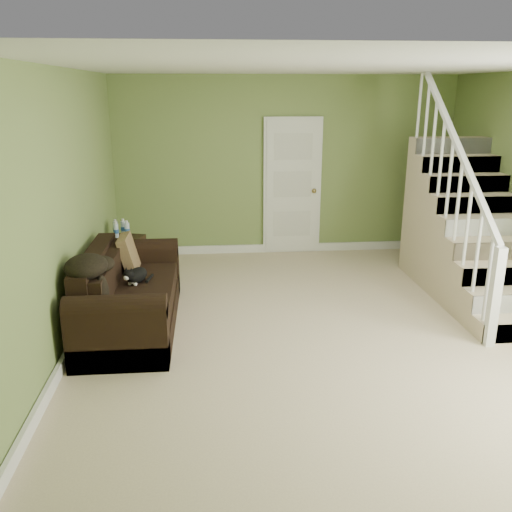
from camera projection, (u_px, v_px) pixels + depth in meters
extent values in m
cube|color=tan|center=(319.00, 325.00, 5.76)|extent=(5.00, 5.50, 0.01)
cube|color=white|center=(329.00, 66.00, 4.99)|extent=(5.00, 5.50, 0.01)
cube|color=olive|center=(286.00, 167.00, 7.99)|extent=(5.00, 0.04, 2.60)
cube|color=olive|center=(435.00, 314.00, 2.76)|extent=(5.00, 0.04, 2.60)
cube|color=olive|center=(66.00, 209.00, 5.17)|extent=(0.04, 5.50, 2.60)
cube|color=white|center=(284.00, 248.00, 8.33)|extent=(5.00, 0.04, 0.12)
cube|color=white|center=(82.00, 328.00, 5.54)|extent=(0.04, 5.50, 0.12)
cube|color=white|center=(292.00, 186.00, 8.05)|extent=(0.86, 0.05, 2.02)
cube|color=white|center=(292.00, 187.00, 8.04)|extent=(0.78, 0.04, 1.96)
sphere|color=olive|center=(314.00, 191.00, 8.04)|extent=(0.07, 0.07, 0.07)
cylinder|color=white|center=(488.00, 277.00, 5.25)|extent=(0.04, 0.04, 0.90)
cube|color=tan|center=(511.00, 308.00, 5.68)|extent=(1.00, 0.27, 0.40)
cylinder|color=white|center=(478.00, 250.00, 5.45)|extent=(0.04, 0.04, 0.90)
cube|color=tan|center=(499.00, 290.00, 5.91)|extent=(1.00, 0.27, 0.60)
cylinder|color=white|center=(468.00, 224.00, 5.65)|extent=(0.04, 0.04, 0.90)
cube|color=tan|center=(488.00, 273.00, 6.14)|extent=(1.00, 0.27, 0.80)
cylinder|color=white|center=(458.00, 200.00, 5.85)|extent=(0.04, 0.04, 0.90)
cube|color=tan|center=(478.00, 258.00, 6.36)|extent=(1.00, 0.27, 1.00)
cylinder|color=white|center=(450.00, 178.00, 6.05)|extent=(0.04, 0.04, 0.90)
cube|color=tan|center=(468.00, 243.00, 6.59)|extent=(1.00, 0.27, 1.20)
cylinder|color=white|center=(441.00, 157.00, 6.24)|extent=(0.04, 0.04, 0.90)
cube|color=tan|center=(459.00, 230.00, 6.82)|extent=(1.00, 0.27, 1.40)
cylinder|color=white|center=(434.00, 137.00, 6.44)|extent=(0.04, 0.04, 0.90)
cube|color=tan|center=(451.00, 217.00, 7.05)|extent=(1.00, 0.27, 1.60)
cylinder|color=white|center=(427.00, 119.00, 6.64)|extent=(0.04, 0.04, 0.90)
cube|color=tan|center=(443.00, 205.00, 7.27)|extent=(1.00, 0.27, 1.80)
cylinder|color=white|center=(420.00, 101.00, 6.84)|extent=(0.04, 0.04, 0.90)
cube|color=white|center=(494.00, 297.00, 5.15)|extent=(0.09, 0.09, 1.00)
cube|color=white|center=(454.00, 137.00, 5.91)|extent=(0.06, 2.46, 1.84)
cube|color=black|center=(133.00, 315.00, 5.71)|extent=(0.89, 2.06, 0.23)
cube|color=black|center=(140.00, 295.00, 5.65)|extent=(0.67, 1.55, 0.21)
cube|color=black|center=(118.00, 338.00, 4.79)|extent=(0.89, 0.23, 0.58)
cube|color=black|center=(142.00, 272.00, 6.52)|extent=(0.89, 0.23, 0.58)
cylinder|color=black|center=(116.00, 308.00, 4.70)|extent=(0.89, 0.23, 0.23)
cylinder|color=black|center=(140.00, 249.00, 6.44)|extent=(0.89, 0.23, 0.23)
cube|color=black|center=(96.00, 280.00, 5.56)|extent=(0.19, 1.59, 0.59)
cube|color=black|center=(109.00, 273.00, 5.55)|extent=(0.13, 1.53, 0.33)
cube|color=black|center=(124.00, 257.00, 7.15)|extent=(0.56, 0.56, 0.54)
cylinder|color=white|center=(116.00, 231.00, 6.98)|extent=(0.06, 0.06, 0.20)
cylinder|color=#2A5BA4|center=(116.00, 231.00, 6.98)|extent=(0.07, 0.07, 0.05)
cylinder|color=white|center=(115.00, 223.00, 6.95)|extent=(0.03, 0.03, 0.03)
cylinder|color=white|center=(127.00, 230.00, 7.02)|extent=(0.06, 0.06, 0.20)
cylinder|color=#2A5BA4|center=(127.00, 230.00, 7.02)|extent=(0.07, 0.07, 0.05)
cylinder|color=white|center=(127.00, 222.00, 6.99)|extent=(0.03, 0.03, 0.03)
cylinder|color=white|center=(123.00, 228.00, 7.12)|extent=(0.06, 0.06, 0.20)
cylinder|color=#2A5BA4|center=(123.00, 228.00, 7.12)|extent=(0.07, 0.07, 0.05)
cylinder|color=white|center=(123.00, 220.00, 7.09)|extent=(0.03, 0.03, 0.03)
cylinder|color=white|center=(116.00, 229.00, 7.10)|extent=(0.06, 0.06, 0.20)
cylinder|color=#2A5BA4|center=(116.00, 229.00, 7.10)|extent=(0.07, 0.07, 0.05)
cylinder|color=white|center=(115.00, 220.00, 7.06)|extent=(0.03, 0.03, 0.03)
ellipsoid|color=black|center=(137.00, 275.00, 5.71)|extent=(0.28, 0.34, 0.16)
ellipsoid|color=white|center=(136.00, 280.00, 5.65)|extent=(0.14, 0.15, 0.08)
sphere|color=black|center=(135.00, 275.00, 5.54)|extent=(0.14, 0.14, 0.11)
ellipsoid|color=white|center=(134.00, 278.00, 5.51)|extent=(0.07, 0.06, 0.05)
cone|color=black|center=(132.00, 270.00, 5.53)|extent=(0.05, 0.06, 0.05)
cone|color=black|center=(137.00, 269.00, 5.54)|extent=(0.05, 0.06, 0.05)
cylinder|color=black|center=(146.00, 277.00, 5.84)|extent=(0.07, 0.23, 0.03)
ellipsoid|color=yellow|center=(138.00, 304.00, 5.08)|extent=(0.13, 0.17, 0.05)
cube|color=#533A21|center=(129.00, 254.00, 6.09)|extent=(0.21, 0.44, 0.45)
ellipsoid|color=black|center=(86.00, 266.00, 4.97)|extent=(0.50, 0.59, 0.21)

